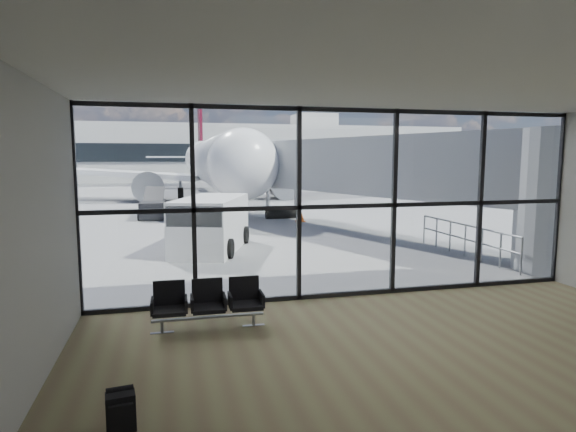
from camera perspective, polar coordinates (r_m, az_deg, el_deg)
name	(u,v)px	position (r m, az deg, el deg)	size (l,w,h in m)	color
ground	(210,190)	(50.97, -9.26, 3.09)	(220.00, 220.00, 0.00)	slate
lounge_shell	(471,208)	(7.21, 20.87, 0.94)	(12.02, 8.01, 4.51)	brown
glass_curtain_wall	(348,204)	(11.50, 7.08, 1.40)	(12.10, 0.12, 4.50)	white
jet_bridge	(399,172)	(19.92, 13.03, 5.08)	(8.00, 16.50, 4.33)	#9C9EA1
apron_railing	(465,235)	(17.39, 20.24, -2.18)	(0.06, 5.46, 1.11)	gray
far_terminal	(193,152)	(72.75, -11.22, 7.49)	(80.00, 12.20, 11.00)	beige
tree_3	(15,149)	(85.81, -29.60, 6.90)	(4.95, 4.95, 7.12)	#382619
tree_4	(57,145)	(84.42, -25.67, 7.56)	(5.61, 5.61, 8.07)	#382619
tree_5	(98,142)	(83.44, -21.62, 8.20)	(6.27, 6.27, 9.03)	#382619
seating_row	(208,301)	(9.75, -9.47, -9.95)	(2.17, 0.62, 0.96)	gray
backpack	(121,412)	(6.68, -19.20, -21.06)	(0.37, 0.35, 0.52)	black
airliner	(214,162)	(41.19, -8.80, 6.30)	(32.45, 37.51, 9.67)	white
service_van	(210,223)	(17.55, -9.18, -0.88)	(3.27, 4.80, 1.92)	silver
belt_loader	(153,208)	(27.72, -15.69, 0.90)	(1.56, 3.65, 1.66)	black
traffic_cone_a	(199,224)	(22.77, -10.48, -0.92)	(0.41, 0.41, 0.58)	#FF570D
traffic_cone_c	(300,215)	(25.30, 1.47, 0.07)	(0.47, 0.47, 0.67)	#F8590D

